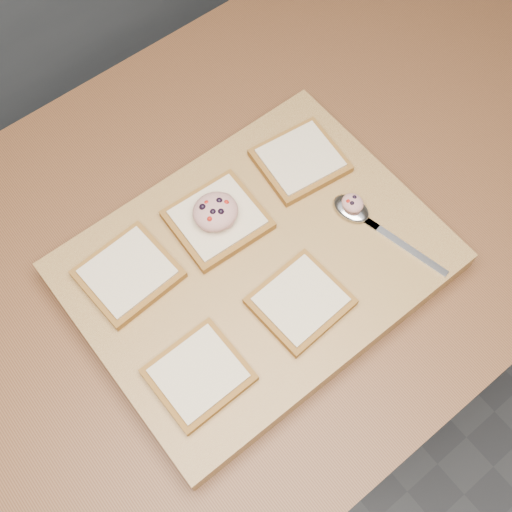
{
  "coord_description": "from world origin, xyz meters",
  "views": [
    {
      "loc": [
        -0.3,
        -0.38,
        1.77
      ],
      "look_at": [
        -0.06,
        -0.07,
        0.95
      ],
      "focal_mm": 45.0,
      "sensor_mm": 36.0,
      "label": 1
    }
  ],
  "objects_px": {
    "cutting_board": "(256,265)",
    "spoon": "(359,214)",
    "bread_far_center": "(218,219)",
    "tuna_salad_dollop": "(215,211)"
  },
  "relations": [
    {
      "from": "tuna_salad_dollop",
      "to": "spoon",
      "type": "distance_m",
      "value": 0.21
    },
    {
      "from": "bread_far_center",
      "to": "spoon",
      "type": "height_order",
      "value": "bread_far_center"
    },
    {
      "from": "cutting_board",
      "to": "spoon",
      "type": "relative_size",
      "value": 2.58
    },
    {
      "from": "cutting_board",
      "to": "bread_far_center",
      "type": "height_order",
      "value": "bread_far_center"
    },
    {
      "from": "cutting_board",
      "to": "bread_far_center",
      "type": "bearing_deg",
      "value": 94.3
    },
    {
      "from": "cutting_board",
      "to": "tuna_salad_dollop",
      "type": "distance_m",
      "value": 0.1
    },
    {
      "from": "spoon",
      "to": "bread_far_center",
      "type": "bearing_deg",
      "value": 144.49
    },
    {
      "from": "bread_far_center",
      "to": "tuna_salad_dollop",
      "type": "xyz_separation_m",
      "value": [
        -0.0,
        0.0,
        0.03
      ]
    },
    {
      "from": "tuna_salad_dollop",
      "to": "spoon",
      "type": "height_order",
      "value": "tuna_salad_dollop"
    },
    {
      "from": "cutting_board",
      "to": "tuna_salad_dollop",
      "type": "xyz_separation_m",
      "value": [
        -0.01,
        0.08,
        0.05
      ]
    }
  ]
}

